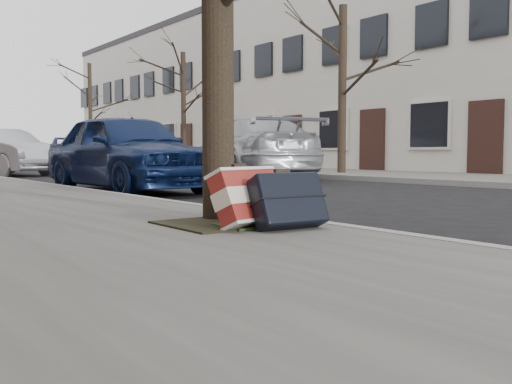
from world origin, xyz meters
TOP-DOWN VIEW (x-y plane):
  - ground at (0.00, 0.00)m, footprint 120.00×120.00m
  - far_sidewalk at (7.80, 15.00)m, footprint 4.00×70.00m
  - house_far at (13.15, 16.00)m, footprint 6.70×40.00m
  - dirt_patch at (-2.00, 1.20)m, footprint 0.85×0.85m
  - suitcase_red at (-1.95, 0.88)m, footprint 0.65×0.45m
  - suitcase_navy at (-1.76, 0.63)m, footprint 0.60×0.39m
  - car_near_front at (-0.28, 6.76)m, footprint 1.82×4.19m
  - car_near_mid at (-0.25, 15.85)m, footprint 2.78×4.55m
  - car_far_front at (4.57, 9.67)m, footprint 3.49×5.71m
  - car_far_back at (4.81, 16.73)m, footprint 1.88×4.01m
  - tree_far_a at (7.20, 8.87)m, footprint 0.23×0.23m
  - tree_far_b at (7.20, 17.82)m, footprint 0.20×0.20m
  - tree_far_c at (7.20, 28.04)m, footprint 0.22×0.22m

SIDE VIEW (x-z plane):
  - ground at x=0.00m, z-range 0.00..0.00m
  - far_sidewalk at x=7.80m, z-range 0.00..0.12m
  - dirt_patch at x=-2.00m, z-range 0.12..0.14m
  - suitcase_navy at x=-1.76m, z-range 0.12..0.57m
  - suitcase_red at x=-1.95m, z-range 0.12..0.58m
  - car_far_back at x=4.81m, z-range 0.00..1.33m
  - car_near_front at x=-0.28m, z-range 0.00..1.41m
  - car_near_mid at x=-0.25m, z-range 0.00..1.42m
  - car_far_front at x=4.57m, z-range 0.00..1.55m
  - tree_far_b at x=7.20m, z-range 0.12..4.74m
  - tree_far_a at x=7.20m, z-range 0.12..4.80m
  - tree_far_c at x=7.20m, z-range 0.12..5.56m
  - house_far at x=13.15m, z-range 0.00..7.20m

